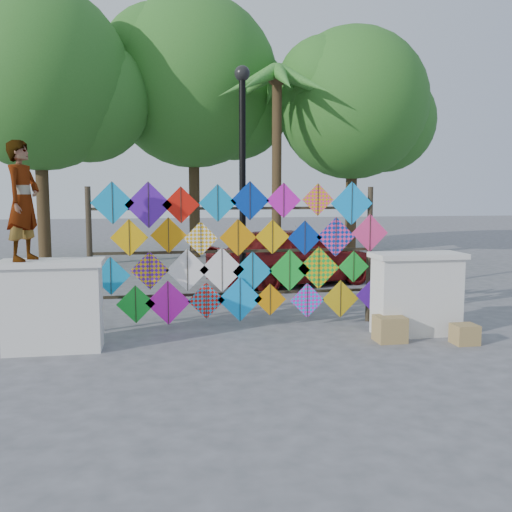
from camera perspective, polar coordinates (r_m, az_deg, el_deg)
name	(u,v)px	position (r m, az deg, el deg)	size (l,w,h in m)	color
ground	(243,338)	(8.75, -1.33, -8.24)	(80.00, 80.00, 0.00)	gray
parapet_left	(53,305)	(8.44, -19.63, -4.63)	(1.40, 0.65, 1.28)	white
parapet_right	(416,293)	(9.21, 15.75, -3.60)	(1.40, 0.65, 1.28)	white
kite_rack	(241,254)	(9.25, -1.55, 0.25)	(4.93, 0.24, 2.39)	#2E2619
tree_west	(42,79)	(17.96, -20.64, 16.20)	(5.85, 5.20, 8.01)	#49371F
tree_mid	(196,83)	(19.77, -6.00, 16.79)	(6.30, 5.60, 8.61)	#49371F
tree_east	(355,105)	(19.19, 9.89, 14.66)	(5.40, 4.80, 7.42)	#49371F
palm_tree	(277,96)	(16.95, 2.11, 15.74)	(3.62, 3.62, 5.83)	#49371F
vendor_woman	(23,201)	(8.36, -22.28, 5.12)	(0.59, 0.39, 1.63)	#99999E
sedan	(293,256)	(13.55, 3.72, 0.04)	(1.67, 4.15, 1.41)	maroon
lamppost	(242,165)	(10.49, -1.36, 9.04)	(0.28, 0.28, 4.46)	black
cardboard_box_near	(390,329)	(8.76, 13.24, -7.11)	(0.43, 0.38, 0.38)	#9D7F4C
cardboard_box_far	(465,334)	(8.94, 20.14, -7.35)	(0.35, 0.32, 0.29)	#9D7F4C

